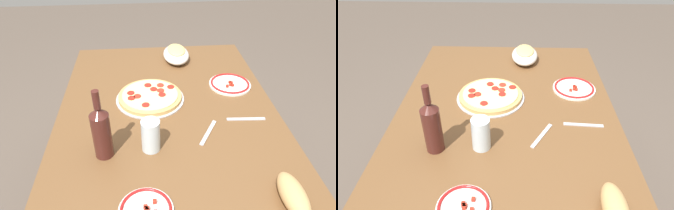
% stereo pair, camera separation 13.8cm
% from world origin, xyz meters
% --- Properties ---
extents(ground_plane, '(8.00, 8.00, 0.00)m').
position_xyz_m(ground_plane, '(0.00, 0.00, 0.00)').
color(ground_plane, brown).
rests_on(ground_plane, ground).
extents(dining_table, '(1.38, 1.00, 0.70)m').
position_xyz_m(dining_table, '(0.00, 0.00, 0.60)').
color(dining_table, brown).
rests_on(dining_table, ground).
extents(pepperoni_pizza, '(0.33, 0.33, 0.03)m').
position_xyz_m(pepperoni_pizza, '(-0.10, -0.08, 0.72)').
color(pepperoni_pizza, '#B7B7BC').
rests_on(pepperoni_pizza, dining_table).
extents(baked_pasta_dish, '(0.24, 0.15, 0.08)m').
position_xyz_m(baked_pasta_dish, '(-0.50, 0.09, 0.74)').
color(baked_pasta_dish, white).
rests_on(baked_pasta_dish, dining_table).
extents(wine_bottle, '(0.07, 0.07, 0.29)m').
position_xyz_m(wine_bottle, '(0.26, -0.27, 0.82)').
color(wine_bottle, '#471E19').
rests_on(wine_bottle, dining_table).
extents(water_glass, '(0.07, 0.07, 0.13)m').
position_xyz_m(water_glass, '(0.25, -0.09, 0.77)').
color(water_glass, silver).
rests_on(water_glass, dining_table).
extents(side_plate_near, '(0.18, 0.18, 0.02)m').
position_xyz_m(side_plate_near, '(0.53, -0.12, 0.71)').
color(side_plate_near, white).
rests_on(side_plate_near, dining_table).
extents(side_plate_far, '(0.21, 0.21, 0.02)m').
position_xyz_m(side_plate_far, '(-0.19, 0.34, 0.71)').
color(side_plate_far, white).
rests_on(side_plate_far, dining_table).
extents(bread_loaf, '(0.19, 0.08, 0.07)m').
position_xyz_m(bread_loaf, '(0.54, 0.35, 0.74)').
color(bread_loaf, tan).
rests_on(bread_loaf, dining_table).
extents(fork_left, '(0.03, 0.17, 0.00)m').
position_xyz_m(fork_left, '(0.10, 0.34, 0.70)').
color(fork_left, '#B7B7BC').
rests_on(fork_left, dining_table).
extents(fork_right, '(0.15, 0.10, 0.00)m').
position_xyz_m(fork_right, '(0.17, 0.15, 0.70)').
color(fork_right, '#B7B7BC').
rests_on(fork_right, dining_table).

